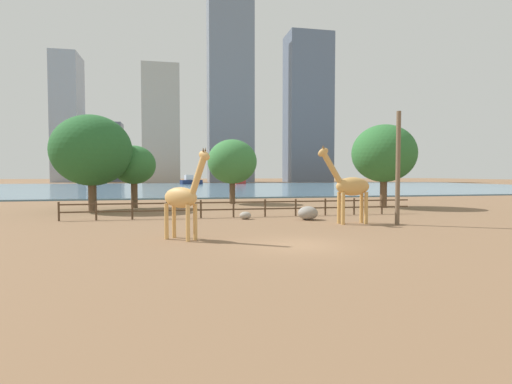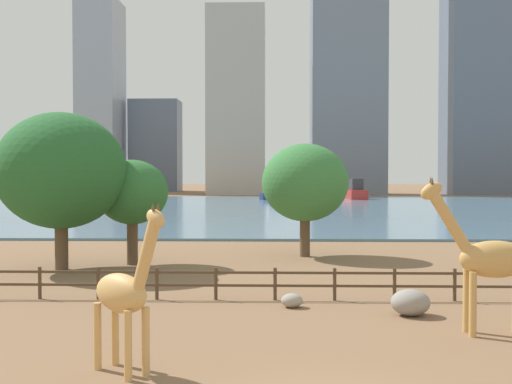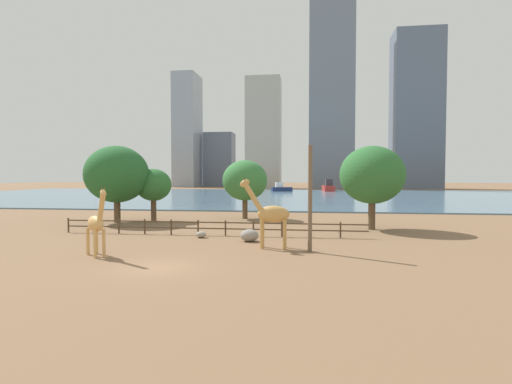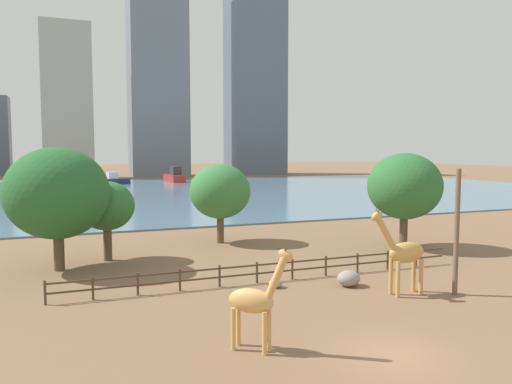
% 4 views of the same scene
% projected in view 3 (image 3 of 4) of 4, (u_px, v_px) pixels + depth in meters
% --- Properties ---
extents(ground_plane, '(400.00, 400.00, 0.00)m').
position_uv_depth(ground_plane, '(277.00, 196.00, 101.14)').
color(ground_plane, brown).
extents(harbor_water, '(180.00, 86.00, 0.20)m').
position_uv_depth(harbor_water, '(276.00, 196.00, 98.17)').
color(harbor_water, slate).
rests_on(harbor_water, ground).
extents(giraffe_tall, '(2.42, 2.26, 4.40)m').
position_uv_depth(giraffe_tall, '(96.00, 224.00, 24.94)').
color(giraffe_tall, tan).
rests_on(giraffe_tall, ground).
extents(giraffe_companion, '(3.58, 0.92, 4.98)m').
position_uv_depth(giraffe_companion, '(270.00, 214.00, 27.75)').
color(giraffe_companion, tan).
rests_on(giraffe_companion, ground).
extents(utility_pole, '(0.28, 0.28, 7.07)m').
position_uv_depth(utility_pole, '(310.00, 199.00, 26.30)').
color(utility_pole, brown).
rests_on(utility_pole, ground).
extents(boulder_near_fence, '(1.39, 1.26, 0.94)m').
position_uv_depth(boulder_near_fence, '(249.00, 235.00, 30.67)').
color(boulder_near_fence, gray).
rests_on(boulder_near_fence, ground).
extents(boulder_by_pole, '(0.82, 0.71, 0.53)m').
position_uv_depth(boulder_by_pole, '(201.00, 234.00, 32.49)').
color(boulder_by_pole, gray).
rests_on(boulder_by_pole, ground).
extents(enclosure_fence, '(26.12, 0.14, 1.30)m').
position_uv_depth(enclosure_fence, '(206.00, 226.00, 33.83)').
color(enclosure_fence, '#4C3826').
rests_on(enclosure_fence, ground).
extents(tree_left_large, '(3.99, 3.99, 5.84)m').
position_uv_depth(tree_left_large, '(153.00, 185.00, 44.53)').
color(tree_left_large, brown).
rests_on(tree_left_large, ground).
extents(tree_center_broad, '(5.27, 5.27, 6.89)m').
position_uv_depth(tree_center_broad, '(245.00, 180.00, 46.87)').
color(tree_center_broad, brown).
rests_on(tree_center_broad, ground).
extents(tree_right_tall, '(6.03, 6.03, 7.85)m').
position_uv_depth(tree_right_tall, '(372.00, 175.00, 37.35)').
color(tree_right_tall, brown).
rests_on(tree_right_tall, ground).
extents(tree_left_small, '(6.80, 6.80, 8.28)m').
position_uv_depth(tree_left_small, '(117.00, 174.00, 42.95)').
color(tree_left_small, brown).
rests_on(tree_left_small, ground).
extents(boat_ferry, '(3.88, 8.95, 3.83)m').
position_uv_depth(boat_ferry, '(328.00, 187.00, 126.45)').
color(boat_ferry, '#B22D28').
rests_on(boat_ferry, harbor_water).
extents(boat_sailboat, '(6.80, 4.28, 2.82)m').
position_uv_depth(boat_sailboat, '(281.00, 188.00, 125.19)').
color(boat_sailboat, navy).
rests_on(boat_sailboat, harbor_water).
extents(skyline_tower_needle, '(13.55, 10.75, 43.77)m').
position_uv_depth(skyline_tower_needle, '(264.00, 134.00, 158.91)').
color(skyline_tower_needle, '#ADA89E').
rests_on(skyline_tower_needle, ground).
extents(skyline_block_central, '(17.54, 12.03, 72.98)m').
position_uv_depth(skyline_block_central, '(331.00, 97.00, 158.66)').
color(skyline_block_central, slate).
rests_on(skyline_block_central, ground).
extents(skyline_tower_glass, '(18.00, 13.53, 60.43)m').
position_uv_depth(skyline_tower_glass, '(416.00, 111.00, 154.54)').
color(skyline_tower_glass, slate).
rests_on(skyline_tower_glass, ground).
extents(skyline_block_left, '(10.08, 15.72, 50.98)m').
position_uv_depth(skyline_block_left, '(188.00, 131.00, 182.32)').
color(skyline_block_left, '#939EAD').
rests_on(skyline_block_left, ground).
extents(skyline_block_right, '(13.45, 10.35, 25.17)m').
position_uv_depth(skyline_block_right, '(220.00, 160.00, 188.28)').
color(skyline_block_right, slate).
rests_on(skyline_block_right, ground).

